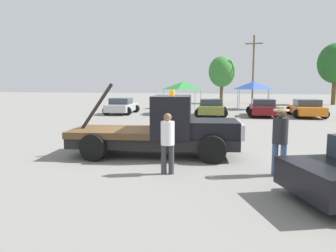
{
  "coord_description": "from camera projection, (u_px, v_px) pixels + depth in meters",
  "views": [
    {
      "loc": [
        3.44,
        -10.67,
        2.45
      ],
      "look_at": [
        0.5,
        0.0,
        1.05
      ],
      "focal_mm": 35.0,
      "sensor_mm": 36.0,
      "label": 1
    }
  ],
  "objects": [
    {
      "name": "canopy_tent_green",
      "position": [
        183.0,
        86.0,
        33.6
      ],
      "size": [
        3.27,
        3.27,
        2.74
      ],
      "color": "#9E9EA3",
      "rests_on": "ground"
    },
    {
      "name": "parked_car_teal",
      "position": [
        168.0,
        106.0,
        27.98
      ],
      "size": [
        2.88,
        4.94,
        1.34
      ],
      "rotation": [
        0.0,
        0.0,
        1.69
      ],
      "color": "#196670",
      "rests_on": "ground"
    },
    {
      "name": "parked_car_maroon",
      "position": [
        263.0,
        108.0,
        25.58
      ],
      "size": [
        2.68,
        4.67,
        1.34
      ],
      "rotation": [
        0.0,
        0.0,
        1.65
      ],
      "color": "maroon",
      "rests_on": "ground"
    },
    {
      "name": "tree_center",
      "position": [
        222.0,
        72.0,
        42.58
      ],
      "size": [
        3.44,
        3.44,
        6.15
      ],
      "color": "brown",
      "rests_on": "ground"
    },
    {
      "name": "tow_truck",
      "position": [
        164.0,
        130.0,
        11.28
      ],
      "size": [
        6.07,
        3.04,
        2.51
      ],
      "rotation": [
        0.0,
        0.0,
        0.18
      ],
      "color": "black",
      "rests_on": "ground"
    },
    {
      "name": "person_near_truck",
      "position": [
        280.0,
        135.0,
        8.78
      ],
      "size": [
        0.42,
        0.42,
        1.88
      ],
      "rotation": [
        0.0,
        0.0,
        4.48
      ],
      "color": "#475B84",
      "rests_on": "ground"
    },
    {
      "name": "tree_left",
      "position": [
        336.0,
        63.0,
        39.57
      ],
      "size": [
        4.18,
        4.18,
        7.46
      ],
      "color": "brown",
      "rests_on": "ground"
    },
    {
      "name": "utility_pole",
      "position": [
        253.0,
        68.0,
        41.83
      ],
      "size": [
        2.2,
        0.24,
        8.67
      ],
      "color": "brown",
      "rests_on": "ground"
    },
    {
      "name": "parked_car_orange",
      "position": [
        306.0,
        108.0,
        25.11
      ],
      "size": [
        2.78,
        4.99,
        1.34
      ],
      "rotation": [
        0.0,
        0.0,
        1.65
      ],
      "color": "orange",
      "rests_on": "ground"
    },
    {
      "name": "person_at_hood",
      "position": [
        168.0,
        139.0,
        8.93
      ],
      "size": [
        0.37,
        0.37,
        1.69
      ],
      "rotation": [
        0.0,
        0.0,
        4.99
      ],
      "color": "#38383D",
      "rests_on": "ground"
    },
    {
      "name": "parked_car_olive",
      "position": [
        212.0,
        108.0,
        25.74
      ],
      "size": [
        2.83,
        4.57,
        1.34
      ],
      "rotation": [
        0.0,
        0.0,
        1.69
      ],
      "color": "olive",
      "rests_on": "ground"
    },
    {
      "name": "canopy_tent_blue",
      "position": [
        254.0,
        85.0,
        32.5
      ],
      "size": [
        2.95,
        2.95,
        2.78
      ],
      "color": "#9E9EA3",
      "rests_on": "ground"
    },
    {
      "name": "ground_plane",
      "position": [
        154.0,
        155.0,
        11.42
      ],
      "size": [
        160.0,
        160.0,
        0.0
      ],
      "primitive_type": "plane",
      "color": "gray"
    },
    {
      "name": "parked_car_silver",
      "position": [
        122.0,
        106.0,
        27.68
      ],
      "size": [
        2.78,
        4.47,
        1.34
      ],
      "rotation": [
        0.0,
        0.0,
        1.71
      ],
      "color": "#B7B7BC",
      "rests_on": "ground"
    }
  ]
}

